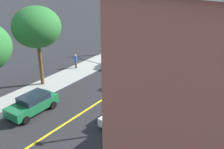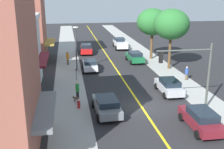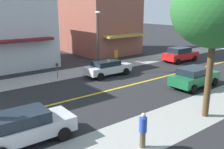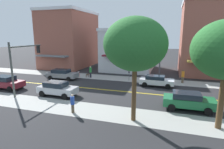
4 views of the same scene
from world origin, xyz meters
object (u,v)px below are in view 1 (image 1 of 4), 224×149
green_sedan_right_curb (33,103)px  pedestrian_blue_shirt (76,61)px  parking_meter (169,98)px  traffic_light_mast (136,26)px  pedestrian_orange_shirt (133,145)px  fire_hydrant (202,73)px  white_sedan_left_curb (124,112)px  pedestrian_red_shirt (133,41)px  street_lamp (143,86)px  pedestrian_green_shirt (196,74)px  silver_sedan_right_curb (120,58)px  maroon_sedan_right_curb (153,43)px  small_dog (199,78)px  street_tree_left_near (37,27)px  grey_sedan_left_curb (188,61)px

green_sedan_right_curb → pedestrian_blue_shirt: size_ratio=2.68×
parking_meter → pedestrian_blue_shirt: 12.63m
traffic_light_mast → pedestrian_orange_shirt: 20.15m
traffic_light_mast → fire_hydrant: bearing=-10.9°
white_sedan_left_curb → pedestrian_red_shirt: 19.31m
traffic_light_mast → street_lamp: bearing=-57.4°
traffic_light_mast → pedestrian_green_shirt: (-9.38, 3.87, -2.88)m
street_lamp → silver_sedan_right_curb: (8.68, -10.09, -2.76)m
pedestrian_green_shirt → pedestrian_orange_shirt: bearing=95.6°
maroon_sedan_right_curb → small_dog: size_ratio=6.35×
fire_hydrant → pedestrian_orange_shirt: 15.39m
parking_meter → pedestrian_green_shirt: (-0.13, -6.05, 0.05)m
silver_sedan_right_curb → small_dog: 9.25m
parking_meter → pedestrian_red_shirt: bearing=-48.3°
silver_sedan_right_curb → pedestrian_red_shirt: pedestrian_red_shirt is taller
parking_meter → white_sedan_left_curb: (1.90, 3.98, -0.14)m
pedestrian_red_shirt → fire_hydrant: bearing=68.4°
pedestrian_blue_shirt → fire_hydrant: bearing=-173.6°
fire_hydrant → parking_meter: (0.13, 8.11, 0.46)m
white_sedan_left_curb → pedestrian_blue_shirt: 12.16m
traffic_light_mast → small_dog: 10.67m
street_tree_left_near → pedestrian_red_shirt: street_tree_left_near is taller
silver_sedan_right_curb → pedestrian_blue_shirt: size_ratio=2.62×
grey_sedan_left_curb → pedestrian_blue_shirt: size_ratio=2.80×
street_lamp → small_dog: 11.30m
fire_hydrant → parking_meter: bearing=89.1°
pedestrian_red_shirt → maroon_sedan_right_curb: bearing=102.5°
street_tree_left_near → green_sedan_right_curb: size_ratio=1.79×
grey_sedan_left_curb → white_sedan_left_curb: 13.60m
fire_hydrant → pedestrian_blue_shirt: (12.59, 6.05, 0.43)m
fire_hydrant → pedestrian_green_shirt: pedestrian_green_shirt is taller
maroon_sedan_right_curb → pedestrian_red_shirt: pedestrian_red_shirt is taller
street_lamp → green_sedan_right_curb: 9.41m
fire_hydrant → white_sedan_left_curb: size_ratio=0.20×
maroon_sedan_right_curb → parking_meter: bearing=33.0°
green_sedan_right_curb → pedestrian_blue_shirt: bearing=-158.9°
grey_sedan_left_curb → pedestrian_green_shirt: bearing=30.2°
grey_sedan_left_curb → pedestrian_orange_shirt: bearing=8.1°
grey_sedan_left_curb → green_sedan_right_curb: green_sedan_right_curb is taller
maroon_sedan_right_curb → white_sedan_left_curb: maroon_sedan_right_curb is taller
grey_sedan_left_curb → silver_sedan_right_curb: size_ratio=1.07×
traffic_light_mast → maroon_sedan_right_curb: 4.67m
street_tree_left_near → pedestrian_orange_shirt: bearing=162.5°
pedestrian_green_shirt → pedestrian_red_shirt: bearing=-28.0°
parking_meter → small_dog: (-0.30, -6.65, -0.53)m
pedestrian_blue_shirt → silver_sedan_right_curb: bearing=-151.9°
parking_meter → pedestrian_green_shirt: 6.06m
grey_sedan_left_curb → traffic_light_mast: bearing=-94.4°
grey_sedan_left_curb → maroon_sedan_right_curb: size_ratio=1.04×
white_sedan_left_curb → silver_sedan_right_curb: silver_sedan_right_curb is taller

